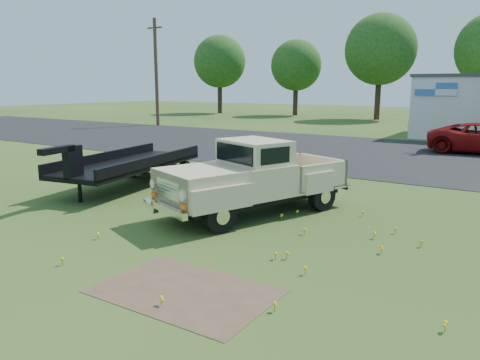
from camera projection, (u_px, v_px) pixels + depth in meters
name	position (u px, v px, depth m)	size (l,w,h in m)	color
ground	(216.00, 231.00, 11.21)	(140.00, 140.00, 0.00)	#2A4817
asphalt_lot	(389.00, 155.00, 23.58)	(90.00, 14.00, 0.02)	black
dirt_patch_a	(185.00, 291.00, 7.94)	(3.00, 2.00, 0.01)	brown
dirt_patch_b	(229.00, 193.00, 15.15)	(2.20, 1.60, 0.01)	brown
utility_pole_west	(156.00, 71.00, 40.09)	(1.60, 0.30, 9.00)	#4D3423
treeline_a	(220.00, 62.00, 57.77)	(6.40, 6.40, 9.52)	#322317
treeline_b	(296.00, 65.00, 53.43)	(5.76, 5.76, 8.57)	#322317
treeline_c	(380.00, 50.00, 46.64)	(7.04, 7.04, 10.47)	#322317
vintage_pickup_truck	(255.00, 177.00, 12.57)	(2.17, 5.58, 2.02)	beige
flatbed_trailer	(129.00, 161.00, 16.05)	(2.16, 6.48, 1.77)	black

